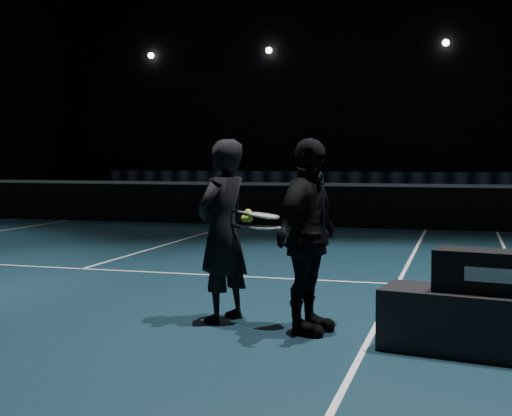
# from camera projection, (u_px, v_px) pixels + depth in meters

# --- Properties ---
(floor) EXTENTS (36.00, 36.00, 0.00)m
(floor) POSITION_uv_depth(u_px,v_px,m) (232.00, 225.00, 15.55)
(floor) COLOR black
(floor) RESTS_ON ground
(wall_back) EXTENTS (30.00, 0.00, 30.00)m
(wall_back) POSITION_uv_depth(u_px,v_px,m) (355.00, 81.00, 32.45)
(wall_back) COLOR black
(wall_back) RESTS_ON ground
(court_lines) EXTENTS (10.98, 23.78, 0.01)m
(court_lines) POSITION_uv_depth(u_px,v_px,m) (232.00, 225.00, 15.55)
(court_lines) COLOR white
(court_lines) RESTS_ON floor
(net_mesh) EXTENTS (12.80, 0.02, 0.86)m
(net_mesh) POSITION_uv_depth(u_px,v_px,m) (232.00, 205.00, 15.52)
(net_mesh) COLOR black
(net_mesh) RESTS_ON floor
(net_tape) EXTENTS (12.80, 0.03, 0.07)m
(net_tape) POSITION_uv_depth(u_px,v_px,m) (232.00, 184.00, 15.49)
(net_tape) COLOR white
(net_tape) RESTS_ON net_mesh
(sponsor_backdrop) EXTENTS (22.00, 0.15, 0.90)m
(sponsor_backdrop) POSITION_uv_depth(u_px,v_px,m) (345.00, 182.00, 30.37)
(sponsor_backdrop) COLOR black
(sponsor_backdrop) RESTS_ON floor
(fixtures_far) EXTENTS (20.00, 0.30, 0.30)m
(fixtures_far) POSITION_uv_depth(u_px,v_px,m) (354.00, 47.00, 32.15)
(fixtures_far) COLOR white
(fixtures_far) RESTS_ON wall_back
(player_bench) EXTENTS (1.64, 0.80, 0.47)m
(player_bench) POSITION_uv_depth(u_px,v_px,m) (489.00, 324.00, 5.28)
(player_bench) COLOR black
(player_bench) RESTS_ON floor
(racket_bag) EXTENTS (0.83, 0.47, 0.31)m
(racket_bag) POSITION_uv_depth(u_px,v_px,m) (490.00, 272.00, 5.25)
(racket_bag) COLOR black
(racket_bag) RESTS_ON player_bench
(bag_signature) EXTENTS (0.36, 0.07, 0.10)m
(bag_signature) POSITION_uv_depth(u_px,v_px,m) (491.00, 275.00, 5.09)
(bag_signature) COLOR white
(bag_signature) RESTS_ON racket_bag
(player_a) EXTENTS (0.57, 0.69, 1.63)m
(player_a) POSITION_uv_depth(u_px,v_px,m) (223.00, 231.00, 6.37)
(player_a) COLOR black
(player_a) RESTS_ON floor
(player_b) EXTENTS (0.61, 1.02, 1.63)m
(player_b) POSITION_uv_depth(u_px,v_px,m) (308.00, 236.00, 5.93)
(player_b) COLOR black
(player_b) RESTS_ON floor
(racket_lower) EXTENTS (0.71, 0.39, 0.03)m
(racket_lower) POSITION_uv_depth(u_px,v_px,m) (266.00, 228.00, 6.13)
(racket_lower) COLOR black
(racket_lower) RESTS_ON player_a
(racket_upper) EXTENTS (0.71, 0.34, 0.10)m
(racket_upper) POSITION_uv_depth(u_px,v_px,m) (263.00, 216.00, 6.19)
(racket_upper) COLOR black
(racket_upper) RESTS_ON player_b
(tennis_balls) EXTENTS (0.12, 0.10, 0.12)m
(tennis_balls) POSITION_uv_depth(u_px,v_px,m) (247.00, 217.00, 6.23)
(tennis_balls) COLOR #B6DA2E
(tennis_balls) RESTS_ON racket_upper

